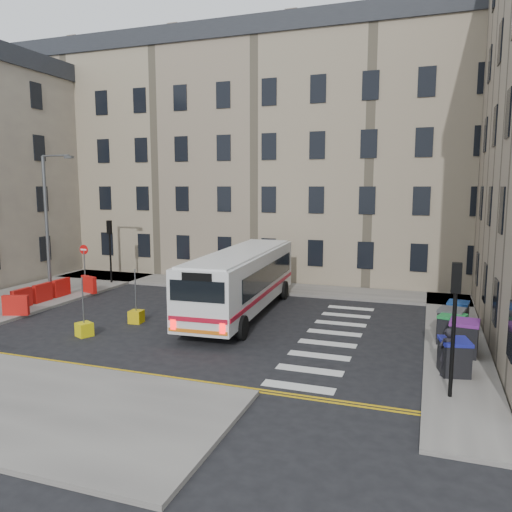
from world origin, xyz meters
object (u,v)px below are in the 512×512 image
Objects in this scene: bus at (242,279)px; wheelie_bin_b at (464,337)px; wheelie_bin_d at (451,323)px; bollard_chevron at (84,329)px; streetlamp at (47,224)px; wheelie_bin_c at (452,329)px; wheelie_bin_e at (458,314)px; pedestrian at (447,352)px; bollard_yellow at (136,317)px; wheelie_bin_a at (454,357)px.

bus is 10.86m from wheelie_bin_b.
bollard_chevron is (-14.99, -4.45, -0.48)m from wheelie_bin_d.
streetlamp is 22.21m from wheelie_bin_c.
bus is 9.00× the size of wheelie_bin_b.
wheelie_bin_e is 0.71× the size of pedestrian.
pedestrian is at bearing -98.40° from wheelie_bin_b.
bollard_chevron is at bearing -110.08° from bollard_yellow.
wheelie_bin_a is at bearing -72.74° from wheelie_bin_c.
streetlamp is at bearing 153.91° from wheelie_bin_a.
wheelie_bin_c reaches higher than bollard_yellow.
bus is at bearing -67.51° from pedestrian.
streetlamp is 6.50× the size of wheelie_bin_a.
bus is 19.63× the size of bollard_yellow.
streetlamp is 0.69× the size of bus.
wheelie_bin_a is 1.08× the size of wheelie_bin_e.
wheelie_bin_e is 16.66m from bollard_chevron.
wheelie_bin_a is at bearing 0.74° from bollard_chevron.
wheelie_bin_c is 0.76m from wheelie_bin_d.
wheelie_bin_e is at bearing 15.11° from bollard_yellow.
streetlamp is 6.22× the size of wheelie_bin_b.
wheelie_bin_b is at bearing -141.09° from pedestrian.
wheelie_bin_a is 6.30m from wheelie_bin_e.
streetlamp is at bearing 178.42° from wheelie_bin_b.
bus reaches higher than wheelie_bin_c.
wheelie_bin_a is 0.95× the size of wheelie_bin_c.
wheelie_bin_b reaches higher than wheelie_bin_d.
wheelie_bin_d is at bearing -3.22° from streetlamp.
wheelie_bin_d is at bearing 77.45° from wheelie_bin_a.
bollard_yellow is at bearing -21.63° from streetlamp.
streetlamp reaches higher than wheelie_bin_d.
pedestrian is at bearing -86.27° from wheelie_bin_e.
wheelie_bin_d reaches higher than bollard_yellow.
streetlamp is 12.20m from bus.
wheelie_bin_b reaches higher than bollard_chevron.
wheelie_bin_d is 15.64m from bollard_chevron.
wheelie_bin_d is 2.22× the size of bollard_chevron.
bus is at bearing -174.03° from wheelie_bin_c.
bollard_chevron is (-14.94, -0.19, -0.45)m from wheelie_bin_a.
wheelie_bin_b is 2.60m from pedestrian.
wheelie_bin_b is 4.07m from wheelie_bin_e.
wheelie_bin_b is at bearing 67.32° from wheelie_bin_a.
bollard_yellow is at bearing -173.93° from wheelie_bin_b.
streetlamp is at bearing 177.36° from bus.
bollard_chevron is at bearing -39.73° from streetlamp.
streetlamp reaches higher than wheelie_bin_e.
wheelie_bin_e is at bearing 97.15° from wheelie_bin_b.
bollard_yellow is at bearing -46.94° from pedestrian.
pedestrian is 14.70m from bollard_chevron.
wheelie_bin_b is at bearing -80.23° from wheelie_bin_e.
pedestrian is 2.73× the size of bollard_chevron.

